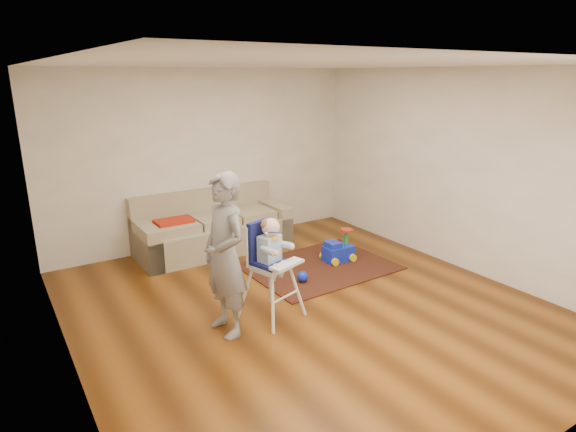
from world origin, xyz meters
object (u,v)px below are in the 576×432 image
ride_on_toy (338,245)px  high_chair (271,270)px  sofa (213,223)px  side_table (174,242)px  toy_ball (303,277)px  adult (225,255)px

ride_on_toy → high_chair: 1.91m
sofa → ride_on_toy: 1.93m
sofa → side_table: 0.66m
sofa → ride_on_toy: bearing=-47.2°
toy_ball → adult: (-1.35, -0.58, 0.76)m
toy_ball → high_chair: bearing=-145.2°
toy_ball → adult: 1.65m
sofa → toy_ball: size_ratio=16.04×
sofa → adult: 2.51m
toy_ball → high_chair: high_chair is taller
sofa → toy_ball: 1.83m
sofa → ride_on_toy: (1.32, -1.39, -0.20)m
sofa → high_chair: (-0.34, -2.29, 0.11)m
ride_on_toy → high_chair: size_ratio=0.40×
toy_ball → high_chair: size_ratio=0.12×
sofa → high_chair: size_ratio=2.00×
side_table → high_chair: bearing=-82.7°
side_table → ride_on_toy: 2.40m
side_table → ride_on_toy: (1.95, -1.39, -0.01)m
sofa → high_chair: bearing=-99.0°
sofa → ride_on_toy: size_ratio=5.05×
sofa → toy_ball: bearing=-75.8°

